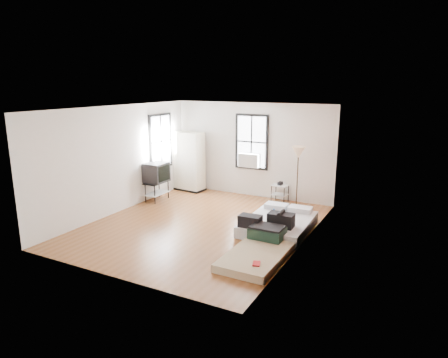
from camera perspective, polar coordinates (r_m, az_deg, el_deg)
The scene contains 8 objects.
ground at distance 9.73m, azimuth -3.27°, elevation -6.59°, with size 6.00×6.00×0.00m, color brown.
room_shell at distance 9.47m, azimuth -1.08°, elevation 3.76°, with size 5.02×6.02×2.80m.
mattress_main at distance 9.46m, azimuth 7.70°, elevation -6.21°, with size 1.49×1.98×0.62m.
mattress_bare at distance 8.12m, azimuth 5.23°, elevation -9.90°, with size 1.03×1.95×0.42m.
wardrobe at distance 12.68m, azimuth -4.96°, elevation 2.50°, with size 0.99×0.63×1.86m.
side_table at distance 11.56m, azimuth 8.01°, elevation -1.37°, with size 0.48×0.40×0.60m.
floor_lamp at distance 11.04m, azimuth 10.57°, elevation 3.33°, with size 0.36×0.36×1.67m.
tv_stand at distance 11.67m, azimuth -9.62°, elevation 0.77°, with size 0.57×0.80×1.12m.
Camera 1 is at (4.72, -7.82, 3.36)m, focal length 32.00 mm.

